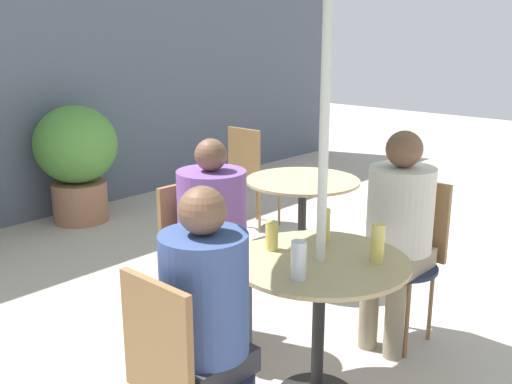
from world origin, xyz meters
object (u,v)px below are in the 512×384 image
object	(u,v)px
beer_glass_1	(299,260)
beer_glass_2	(378,243)
beer_glass_3	(324,225)
seated_person_0	(398,223)
bistro_chair_2	(178,367)
bistro_chair_3	(251,169)
bistro_chair_0	(410,246)
bistro_chair_1	(196,249)
seated_person_1	(214,229)
cafe_table_near	(319,288)
cafe_table_far	(302,200)
potted_plant_1	(77,155)
beer_glass_0	(272,236)
seated_person_2	(208,311)

from	to	relation	value
beer_glass_1	beer_glass_2	size ratio (longest dim) A/B	0.94
beer_glass_2	beer_glass_3	distance (m)	0.35
seated_person_0	beer_glass_1	xyz separation A→B (m)	(-0.96, -0.06, 0.08)
bistro_chair_2	bistro_chair_3	xyz separation A→B (m)	(2.57, 1.99, 0.00)
bistro_chair_0	bistro_chair_3	world-z (taller)	same
bistro_chair_2	beer_glass_2	size ratio (longest dim) A/B	5.09
beer_glass_2	beer_glass_3	world-z (taller)	beer_glass_2
bistro_chair_1	seated_person_1	size ratio (longest dim) A/B	0.77
bistro_chair_0	cafe_table_near	bearing A→B (deg)	-90.00
bistro_chair_2	beer_glass_2	distance (m)	1.07
bistro_chair_3	seated_person_1	distance (m)	2.13
cafe_table_far	beer_glass_1	world-z (taller)	beer_glass_1
seated_person_0	bistro_chair_2	bearing A→B (deg)	-90.00
beer_glass_2	beer_glass_3	size ratio (longest dim) A/B	1.10
beer_glass_3	cafe_table_near	bearing A→B (deg)	-147.09
bistro_chair_0	potted_plant_1	size ratio (longest dim) A/B	0.85
cafe_table_near	cafe_table_far	bearing A→B (deg)	40.70
bistro_chair_0	beer_glass_0	world-z (taller)	bistro_chair_0
bistro_chair_0	seated_person_0	world-z (taller)	seated_person_0
bistro_chair_3	beer_glass_0	world-z (taller)	bistro_chair_3
bistro_chair_2	bistro_chair_3	distance (m)	3.24
seated_person_0	potted_plant_1	bearing A→B (deg)	179.07
cafe_table_near	bistro_chair_0	bearing A→B (deg)	-0.52
seated_person_2	potted_plant_1	bearing A→B (deg)	-23.75
cafe_table_far	seated_person_0	xyz separation A→B (m)	(-0.45, -1.00, 0.16)
seated_person_2	beer_glass_2	bearing A→B (deg)	-103.58
bistro_chair_2	seated_person_0	distance (m)	1.58
bistro_chair_2	seated_person_1	world-z (taller)	seated_person_1
beer_glass_3	potted_plant_1	bearing A→B (deg)	79.75
cafe_table_near	bistro_chair_0	world-z (taller)	bistro_chair_0
bistro_chair_2	beer_glass_2	xyz separation A→B (m)	(1.01, -0.22, 0.26)
bistro_chair_1	seated_person_1	world-z (taller)	seated_person_1
beer_glass_2	seated_person_2	bearing A→B (deg)	165.90
bistro_chair_2	beer_glass_1	xyz separation A→B (m)	(0.62, -0.07, 0.26)
bistro_chair_3	seated_person_0	xyz separation A→B (m)	(-0.99, -2.00, 0.18)
seated_person_1	beer_glass_3	distance (m)	0.61
seated_person_1	potted_plant_1	xyz separation A→B (m)	(0.79, 2.63, -0.08)
bistro_chair_3	seated_person_1	bearing A→B (deg)	126.85
cafe_table_near	bistro_chair_2	size ratio (longest dim) A/B	0.89
cafe_table_far	beer_glass_2	size ratio (longest dim) A/B	4.42
seated_person_0	beer_glass_0	size ratio (longest dim) A/B	8.82
beer_glass_0	potted_plant_1	distance (m)	3.21
cafe_table_far	bistro_chair_2	bearing A→B (deg)	-153.96
bistro_chair_1	potted_plant_1	distance (m)	2.60
beer_glass_0	beer_glass_1	distance (m)	0.37
cafe_table_near	potted_plant_1	bearing A→B (deg)	76.64
seated_person_0	seated_person_1	size ratio (longest dim) A/B	1.03
bistro_chair_1	bistro_chair_2	size ratio (longest dim) A/B	1.00
bistro_chair_3	beer_glass_3	xyz separation A→B (m)	(-1.49, -1.85, 0.25)
bistro_chair_1	beer_glass_1	distance (m)	1.00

